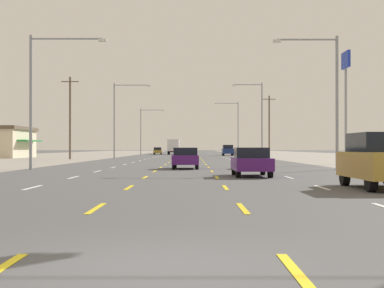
% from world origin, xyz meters
% --- Properties ---
extents(ground_plane, '(572.00, 572.00, 0.00)m').
position_xyz_m(ground_plane, '(0.00, 66.00, 0.00)').
color(ground_plane, '#4C4C4F').
extents(lane_markings, '(10.64, 227.60, 0.01)m').
position_xyz_m(lane_markings, '(0.00, 104.50, 0.01)').
color(lane_markings, white).
rests_on(lane_markings, ground).
extents(signal_span_wire, '(25.64, 0.53, 9.71)m').
position_xyz_m(signal_span_wire, '(0.32, 10.57, 5.87)').
color(signal_span_wire, brown).
rests_on(signal_span_wire, ground).
extents(suv_far_right_nearest, '(1.98, 4.90, 1.98)m').
position_xyz_m(suv_far_right_nearest, '(7.22, 13.97, 1.03)').
color(suv_far_right_nearest, '#B28C33').
rests_on(suv_far_right_nearest, ground).
extents(sedan_inner_right_near, '(1.80, 4.50, 1.46)m').
position_xyz_m(sedan_inner_right_near, '(3.54, 23.17, 0.76)').
color(sedan_inner_right_near, '#4C196B').
rests_on(sedan_inner_right_near, ground).
extents(sedan_center_turn_mid, '(1.80, 4.50, 1.46)m').
position_xyz_m(sedan_center_turn_mid, '(0.10, 34.35, 0.76)').
color(sedan_center_turn_mid, '#4C196B').
rests_on(sedan_center_turn_mid, ground).
extents(sedan_center_turn_midfar, '(1.80, 4.50, 1.46)m').
position_xyz_m(sedan_center_turn_midfar, '(-0.09, 96.95, 0.76)').
color(sedan_center_turn_midfar, '#4C196B').
rests_on(sedan_center_turn_midfar, ground).
extents(suv_far_right_far, '(1.98, 4.90, 1.98)m').
position_xyz_m(suv_far_right_far, '(7.13, 103.96, 1.03)').
color(suv_far_right_far, navy).
rests_on(suv_far_right_far, ground).
extents(box_truck_inner_left_farther, '(2.40, 7.20, 3.23)m').
position_xyz_m(box_truck_inner_left_farther, '(-3.41, 121.61, 1.84)').
color(box_truck_inner_left_farther, maroon).
rests_on(box_truck_inner_left_farther, ground).
extents(hatchback_far_left_farthest, '(1.72, 3.90, 1.54)m').
position_xyz_m(hatchback_far_left_farthest, '(-6.92, 123.89, 0.78)').
color(hatchback_far_left_farthest, '#B28C33').
rests_on(hatchback_far_left_farthest, ground).
extents(pole_sign_right_row_1, '(0.24, 2.36, 9.99)m').
position_xyz_m(pole_sign_right_row_1, '(14.22, 46.18, 7.60)').
color(pole_sign_right_row_1, gray).
rests_on(pole_sign_right_row_1, ground).
extents(streetlight_left_row_0, '(5.13, 0.26, 8.93)m').
position_xyz_m(streetlight_left_row_0, '(-9.53, 32.53, 5.33)').
color(streetlight_left_row_0, gray).
rests_on(streetlight_left_row_0, ground).
extents(streetlight_right_row_0, '(4.34, 0.26, 8.87)m').
position_xyz_m(streetlight_right_row_0, '(9.67, 32.53, 5.21)').
color(streetlight_right_row_0, gray).
rests_on(streetlight_right_row_0, ground).
extents(streetlight_left_row_1, '(5.15, 0.26, 10.31)m').
position_xyz_m(streetlight_left_row_1, '(-9.59, 75.39, 6.05)').
color(streetlight_left_row_1, gray).
rests_on(streetlight_left_row_1, ground).
extents(streetlight_right_row_1, '(4.23, 0.26, 10.38)m').
position_xyz_m(streetlight_right_row_1, '(9.74, 75.39, 5.98)').
color(streetlight_right_row_1, gray).
rests_on(streetlight_right_row_1, ground).
extents(streetlight_left_row_2, '(5.13, 0.26, 9.56)m').
position_xyz_m(streetlight_left_row_2, '(-9.56, 118.25, 5.66)').
color(streetlight_left_row_2, gray).
rests_on(streetlight_left_row_2, ground).
extents(streetlight_right_row_2, '(5.05, 0.26, 10.98)m').
position_xyz_m(streetlight_right_row_2, '(9.64, 118.25, 6.39)').
color(streetlight_right_row_2, gray).
rests_on(streetlight_right_row_2, ground).
extents(utility_pole_left_row_1, '(2.20, 0.26, 10.40)m').
position_xyz_m(utility_pole_left_row_1, '(-14.86, 68.67, 5.40)').
color(utility_pole_left_row_1, brown).
rests_on(utility_pole_left_row_1, ground).
extents(utility_pole_right_row_2, '(2.20, 0.26, 10.37)m').
position_xyz_m(utility_pole_right_row_2, '(13.76, 95.81, 5.38)').
color(utility_pole_right_row_2, brown).
rests_on(utility_pole_right_row_2, ground).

